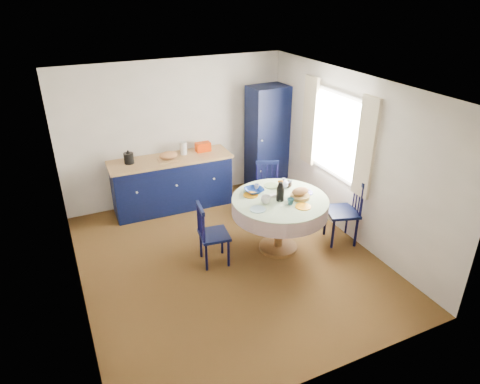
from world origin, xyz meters
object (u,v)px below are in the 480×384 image
(chair_far, at_px, (267,190))
(kitchen_counter, at_px, (172,182))
(mug_c, at_px, (288,184))
(chair_right, at_px, (345,210))
(mug_d, at_px, (257,187))
(cobalt_bowl, at_px, (254,191))
(pantry_cabinet, at_px, (267,139))
(mug_a, at_px, (266,200))
(chair_left, at_px, (211,234))
(dining_table, at_px, (280,206))
(mug_b, at_px, (290,201))

(chair_far, bearing_deg, kitchen_counter, 168.47)
(mug_c, bearing_deg, chair_right, -34.48)
(mug_d, xyz_separation_m, cobalt_bowl, (-0.09, -0.09, -0.01))
(pantry_cabinet, xyz_separation_m, mug_a, (-1.08, -1.98, -0.09))
(chair_left, relative_size, cobalt_bowl, 3.37)
(kitchen_counter, bearing_deg, mug_a, -66.75)
(mug_a, xyz_separation_m, mug_c, (0.54, 0.31, -0.01))
(dining_table, height_order, mug_d, dining_table)
(mug_a, bearing_deg, chair_far, 60.04)
(chair_left, height_order, mug_c, mug_c)
(chair_left, relative_size, mug_b, 9.55)
(pantry_cabinet, distance_m, chair_right, 2.22)
(pantry_cabinet, distance_m, chair_far, 1.21)
(kitchen_counter, distance_m, cobalt_bowl, 1.83)
(mug_a, relative_size, mug_b, 1.41)
(chair_left, bearing_deg, mug_d, -62.30)
(cobalt_bowl, bearing_deg, dining_table, -52.15)
(pantry_cabinet, bearing_deg, mug_b, -113.74)
(pantry_cabinet, bearing_deg, kitchen_counter, 176.67)
(kitchen_counter, bearing_deg, chair_left, -88.29)
(chair_far, bearing_deg, mug_b, -79.95)
(mug_c, bearing_deg, chair_far, 86.87)
(chair_far, distance_m, mug_d, 0.85)
(dining_table, height_order, mug_b, dining_table)
(chair_far, xyz_separation_m, mug_b, (-0.29, -1.19, 0.41))
(kitchen_counter, relative_size, chair_right, 1.99)
(chair_left, distance_m, mug_c, 1.40)
(pantry_cabinet, xyz_separation_m, chair_far, (-0.50, -0.97, -0.51))
(pantry_cabinet, height_order, mug_c, pantry_cabinet)
(mug_b, xyz_separation_m, mug_d, (-0.21, 0.63, -0.00))
(dining_table, xyz_separation_m, chair_left, (-1.04, 0.09, -0.24))
(kitchen_counter, xyz_separation_m, chair_right, (2.05, -2.16, 0.06))
(chair_right, distance_m, cobalt_bowl, 1.42)
(dining_table, distance_m, mug_d, 0.48)
(dining_table, xyz_separation_m, chair_far, (0.32, 0.98, -0.23))
(dining_table, relative_size, chair_right, 1.32)
(chair_far, bearing_deg, chair_left, -123.33)
(chair_right, distance_m, mug_d, 1.39)
(chair_far, relative_size, mug_b, 9.69)
(dining_table, bearing_deg, pantry_cabinet, 67.04)
(pantry_cabinet, height_order, mug_b, pantry_cabinet)
(chair_right, relative_size, mug_a, 7.63)
(chair_far, relative_size, mug_d, 10.15)
(chair_right, bearing_deg, pantry_cabinet, -157.28)
(kitchen_counter, distance_m, chair_far, 1.67)
(kitchen_counter, height_order, mug_b, kitchen_counter)
(chair_far, distance_m, chair_right, 1.38)
(kitchen_counter, height_order, mug_d, kitchen_counter)
(pantry_cabinet, xyz_separation_m, cobalt_bowl, (-1.08, -1.62, -0.11))
(mug_b, bearing_deg, mug_a, 149.25)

